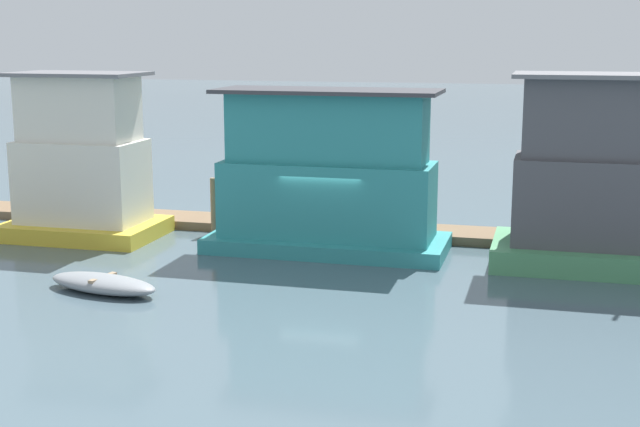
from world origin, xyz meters
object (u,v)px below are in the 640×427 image
Objects in this scene: houseboat_green at (611,184)px; mooring_post_far_left at (339,217)px; houseboat_teal at (328,180)px; mooring_post_near_left at (214,206)px; mooring_post_far_right at (130,203)px; houseboat_yellow at (82,166)px; dinghy_grey at (103,284)px.

houseboat_green reaches higher than mooring_post_far_left.
houseboat_teal is 0.87× the size of houseboat_green.
mooring_post_near_left is at bearing 163.12° from houseboat_teal.
mooring_post_near_left is 3.13m from mooring_post_far_right.
houseboat_yellow reaches higher than dinghy_grey.
houseboat_green is 8.62m from mooring_post_far_left.
mooring_post_far_right is at bearing 180.00° from mooring_post_far_left.
houseboat_yellow is 3.43× the size of mooring_post_far_left.
houseboat_green is (16.79, 0.24, 0.06)m from houseboat_yellow.
houseboat_yellow reaches higher than mooring_post_far_right.
mooring_post_far_left is 0.88× the size of mooring_post_far_right.
mooring_post_near_left is (-12.74, 1.28, -1.50)m from houseboat_green.
houseboat_teal is 7.69m from mooring_post_far_right.
mooring_post_near_left is at bearing 0.00° from mooring_post_far_right.
mooring_post_near_left reaches higher than dinghy_grey.
mooring_post_far_left is (0.05, 1.31, -1.44)m from houseboat_teal.
houseboat_green is at bearing 0.24° from houseboat_teal.
houseboat_yellow is at bearing -178.59° from houseboat_teal.
mooring_post_near_left is 1.06× the size of mooring_post_far_right.
houseboat_green is 2.49× the size of dinghy_grey.
mooring_post_near_left is at bearing 20.58° from houseboat_yellow.
houseboat_green is 4.75× the size of mooring_post_far_right.
dinghy_grey is 8.72m from mooring_post_far_left.
mooring_post_far_right is at bearing 175.39° from houseboat_green.
houseboat_yellow is 1.58× the size of dinghy_grey.
houseboat_yellow is at bearing -159.42° from mooring_post_near_left.
houseboat_green is at bearing 25.07° from dinghy_grey.
houseboat_teal is at bearing -179.76° from houseboat_green.
houseboat_teal is 8.41m from houseboat_green.
houseboat_teal is at bearing 52.81° from dinghy_grey.
mooring_post_near_left is at bearing 87.99° from dinghy_grey.
mooring_post_far_left is at bearing 0.00° from mooring_post_far_right.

